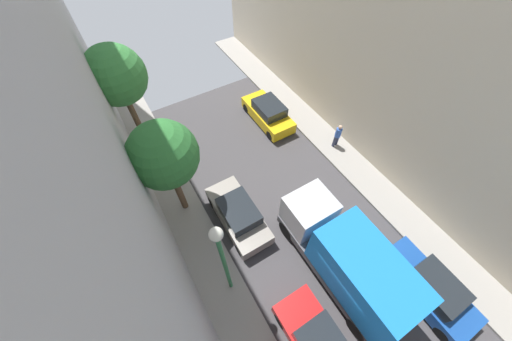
# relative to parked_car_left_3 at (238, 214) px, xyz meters

# --- Properties ---
(ground) EXTENTS (32.00, 32.00, 0.00)m
(ground) POSITION_rel_parked_car_left_3_xyz_m (2.70, -5.25, -0.72)
(ground) COLOR #423F42
(sidewalk_right) EXTENTS (2.00, 44.00, 0.15)m
(sidewalk_right) POSITION_rel_parked_car_left_3_xyz_m (7.70, -5.25, -0.64)
(sidewalk_right) COLOR gray
(sidewalk_right) RESTS_ON ground
(parked_car_left_3) EXTENTS (1.78, 4.20, 1.57)m
(parked_car_left_3) POSITION_rel_parked_car_left_3_xyz_m (0.00, 0.00, 0.00)
(parked_car_left_3) COLOR gray
(parked_car_left_3) RESTS_ON ground
(parked_car_right_1) EXTENTS (1.78, 4.20, 1.57)m
(parked_car_right_1) POSITION_rel_parked_car_left_3_xyz_m (5.40, -7.34, 0.00)
(parked_car_right_1) COLOR #194799
(parked_car_right_1) RESTS_ON ground
(parked_car_right_2) EXTENTS (1.78, 4.20, 1.57)m
(parked_car_right_2) POSITION_rel_parked_car_left_3_xyz_m (5.40, 5.65, 0.00)
(parked_car_right_2) COLOR gold
(parked_car_right_2) RESTS_ON ground
(delivery_truck) EXTENTS (2.26, 6.60, 3.38)m
(delivery_truck) POSITION_rel_parked_car_left_3_xyz_m (2.70, -4.68, 1.07)
(delivery_truck) COLOR #4C4C51
(delivery_truck) RESTS_ON ground
(pedestrian) EXTENTS (0.40, 0.36, 1.72)m
(pedestrian) POSITION_rel_parked_car_left_3_xyz_m (7.77, 1.43, 0.35)
(pedestrian) COLOR #2D334C
(pedestrian) RESTS_ON sidewalk_right
(street_tree_0) EXTENTS (3.20, 3.20, 6.25)m
(street_tree_0) POSITION_rel_parked_car_left_3_xyz_m (-2.44, 8.35, 4.04)
(street_tree_0) COLOR brown
(street_tree_0) RESTS_ON sidewalk_left
(street_tree_2) EXTENTS (3.00, 3.00, 5.86)m
(street_tree_2) POSITION_rel_parked_car_left_3_xyz_m (-2.11, 2.21, 3.76)
(street_tree_2) COLOR brown
(street_tree_2) RESTS_ON sidewalk_left
(potted_plant_2) EXTENTS (0.47, 0.47, 0.86)m
(potted_plant_2) POSITION_rel_parked_car_left_3_xyz_m (-2.87, 13.30, -0.08)
(potted_plant_2) COLOR #B2A899
(potted_plant_2) RESTS_ON sidewalk_left
(potted_plant_3) EXTENTS (0.62, 0.62, 0.91)m
(potted_plant_3) POSITION_rel_parked_car_left_3_xyz_m (-2.88, 7.73, -0.05)
(potted_plant_3) COLOR brown
(potted_plant_3) RESTS_ON sidewalk_left
(lamp_post) EXTENTS (0.44, 0.44, 6.03)m
(lamp_post) POSITION_rel_parked_car_left_3_xyz_m (-1.90, -2.71, 3.35)
(lamp_post) COLOR #26723F
(lamp_post) RESTS_ON sidewalk_left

